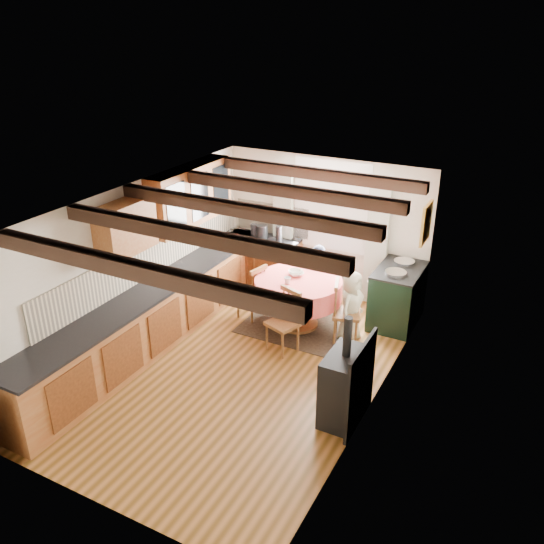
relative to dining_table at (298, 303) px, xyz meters
The scene contains 41 objects.
floor 1.46m from the dining_table, 95.93° to the right, with size 3.60×5.50×0.00m, color #A56834.
ceiling 2.44m from the dining_table, 95.93° to the right, with size 3.60×5.50×0.00m, color white.
wall_back 1.58m from the dining_table, 96.08° to the left, with size 3.60×0.00×2.40m, color silver.
wall_front 4.22m from the dining_table, 92.00° to the right, with size 3.60×0.00×2.40m, color silver.
wall_left 2.52m from the dining_table, 144.40° to the right, with size 0.00×5.50×2.40m, color silver.
wall_right 2.30m from the dining_table, 40.07° to the right, with size 0.00×5.50×2.40m, color silver.
beam_a 3.89m from the dining_table, 92.44° to the right, with size 3.60×0.16×0.16m, color black.
beam_b 3.06m from the dining_table, 93.46° to the right, with size 3.60×0.16×0.16m, color black.
beam_c 2.36m from the dining_table, 95.93° to the right, with size 3.60×0.16×0.16m, color black.
beam_d 1.95m from the dining_table, 110.23° to the right, with size 3.60×0.16×0.16m, color black.
beam_e 2.00m from the dining_table, 103.39° to the left, with size 3.60×0.16×0.16m, color black.
splash_left 2.35m from the dining_table, 150.42° to the right, with size 0.02×4.50×0.55m, color beige.
splash_back 1.93m from the dining_table, 130.56° to the left, with size 1.40×0.02×0.55m, color beige.
base_cabinet_left 2.16m from the dining_table, 139.75° to the right, with size 0.60×5.30×0.88m, color #9B693B.
base_cabinet_back 1.60m from the dining_table, 138.48° to the left, with size 1.30×0.60×0.88m, color #9B693B.
worktop_left 2.20m from the dining_table, 139.40° to the right, with size 0.64×5.30×0.04m, color black.
worktop_back 1.66m from the dining_table, 139.02° to the left, with size 1.30×0.64×0.04m, color black.
wall_cabinet_glass 2.36m from the dining_table, behind, with size 0.34×1.80×0.90m, color #9B693B.
wall_cabinet_solid 2.87m from the dining_table, 136.36° to the right, with size 0.34×0.90×0.70m, color #9B693B.
window_frame 1.80m from the dining_table, 91.90° to the left, with size 1.34×0.03×1.54m, color white.
window_pane 1.80m from the dining_table, 91.90° to the left, with size 1.20×0.01×1.40m, color white.
curtain_left 1.69m from the dining_table, 125.43° to the left, with size 0.35×0.10×2.10m, color #A0B190.
curtain_right 1.65m from the dining_table, 57.36° to the left, with size 0.35×0.10×2.10m, color #A0B190.
curtain_rod 2.19m from the dining_table, 92.03° to the left, with size 0.03×0.03×2.00m, color black.
wall_picture 2.27m from the dining_table, 29.18° to the left, with size 0.04×0.50×0.60m, color gold.
wall_plate 2.06m from the dining_table, 55.71° to the left, with size 0.30×0.30×0.02m, color silver.
rug 0.40m from the dining_table, ahead, with size 1.66×1.29×0.01m, color black.
dining_table is the anchor object (origin of this frame).
chair_near 0.74m from the dining_table, 82.24° to the right, with size 0.41×0.43×0.95m, color #915F2C, non-canonical shape.
chair_left 0.80m from the dining_table, behind, with size 0.40×0.41×0.92m, color #915F2C, non-canonical shape.
chair_right 0.82m from the dining_table, ahead, with size 0.41×0.43×0.96m, color #915F2C, non-canonical shape.
aga_range 1.57m from the dining_table, 32.19° to the left, with size 0.67×1.04×0.95m, color black, non-canonical shape.
cast_iron_stove 2.29m from the dining_table, 50.76° to the right, with size 0.42×0.70×1.40m, color black, non-canonical shape.
child_far 0.69m from the dining_table, 86.61° to the left, with size 0.42×0.28×1.16m, color #2A2F45.
child_right 0.86m from the dining_table, ahead, with size 0.54×0.35×1.10m, color beige.
bowl_a 0.47m from the dining_table, 127.19° to the left, with size 0.24×0.24×0.06m, color silver.
bowl_b 0.49m from the dining_table, 130.43° to the left, with size 0.20×0.20×0.06m, color silver.
cup 0.50m from the dining_table, 115.64° to the right, with size 0.10×0.10×0.10m, color silver.
canister_tall 1.83m from the dining_table, 142.31° to the left, with size 0.13×0.13×0.23m, color #262628.
canister_wide 1.74m from the dining_table, 138.48° to the left, with size 0.20×0.20×0.22m, color #262628.
canister_slim 1.46m from the dining_table, 130.39° to the left, with size 0.10×0.10×0.29m, color #262628.
Camera 1 is at (3.37, -5.64, 4.48)m, focal length 37.13 mm.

